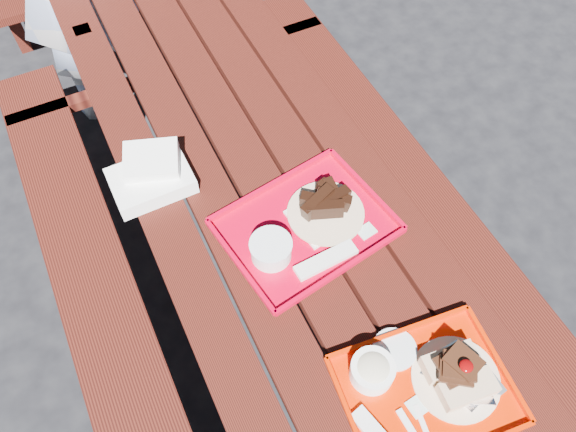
# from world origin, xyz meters

# --- Properties ---
(ground) EXTENTS (60.00, 60.00, 0.00)m
(ground) POSITION_xyz_m (0.00, 0.00, 0.00)
(ground) COLOR black
(ground) RESTS_ON ground
(picnic_table_near) EXTENTS (1.41, 2.40, 0.75)m
(picnic_table_near) POSITION_xyz_m (-0.00, 0.00, 0.56)
(picnic_table_near) COLOR #40140C
(picnic_table_near) RESTS_ON ground
(near_tray) EXTENTS (0.43, 0.35, 0.13)m
(near_tray) POSITION_xyz_m (0.09, -0.68, 0.78)
(near_tray) COLOR red
(near_tray) RESTS_ON picnic_table_near
(far_tray) EXTENTS (0.50, 0.42, 0.08)m
(far_tray) POSITION_xyz_m (0.04, -0.18, 0.77)
(far_tray) COLOR #BE001F
(far_tray) RESTS_ON picnic_table_near
(white_cloth) EXTENTS (0.23, 0.20, 0.09)m
(white_cloth) POSITION_xyz_m (-0.29, 0.17, 0.79)
(white_cloth) COLOR white
(white_cloth) RESTS_ON picnic_table_near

